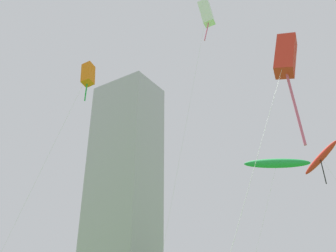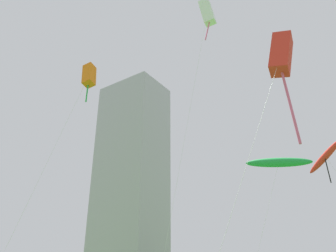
% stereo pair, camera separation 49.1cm
% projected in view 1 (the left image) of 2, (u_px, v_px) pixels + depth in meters
% --- Properties ---
extents(kite_flying_0, '(5.91, 2.40, 18.80)m').
position_uv_depth(kite_flying_0, '(88.00, 75.00, 27.95)').
color(kite_flying_0, silver).
rests_on(kite_flying_0, ground).
extents(kite_flying_1, '(3.25, 5.30, 11.67)m').
position_uv_depth(kite_flying_1, '(286.00, 58.00, 14.45)').
color(kite_flying_1, silver).
rests_on(kite_flying_1, ground).
extents(kite_flying_3, '(6.89, 2.96, 25.94)m').
position_uv_depth(kite_flying_3, '(206.00, 13.00, 31.53)').
color(kite_flying_3, silver).
rests_on(kite_flying_3, ground).
extents(kite_flying_5, '(8.21, 3.29, 16.61)m').
position_uv_depth(kite_flying_5, '(321.00, 158.00, 37.22)').
color(kite_flying_5, silver).
rests_on(kite_flying_5, ground).
extents(kite_flying_6, '(6.13, 1.87, 11.34)m').
position_uv_depth(kite_flying_6, '(277.00, 163.00, 26.49)').
color(kite_flying_6, silver).
rests_on(kite_flying_6, ground).
extents(distant_highrise_0, '(25.54, 20.97, 79.37)m').
position_uv_depth(distant_highrise_0, '(124.00, 183.00, 127.81)').
color(distant_highrise_0, '#A8A8AD').
rests_on(distant_highrise_0, ground).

